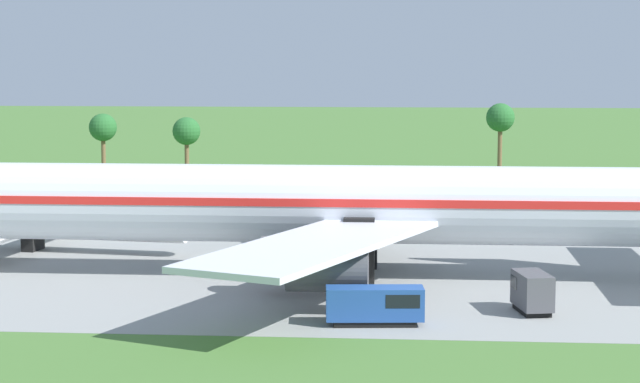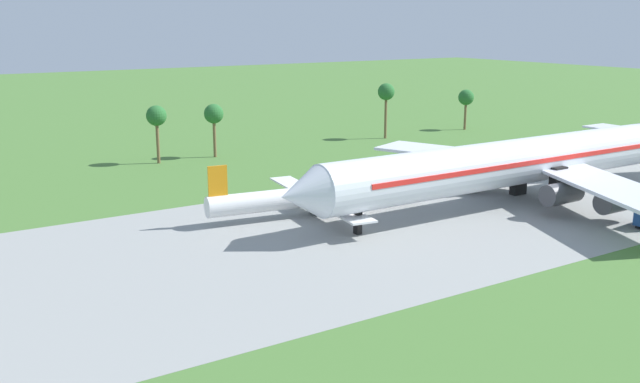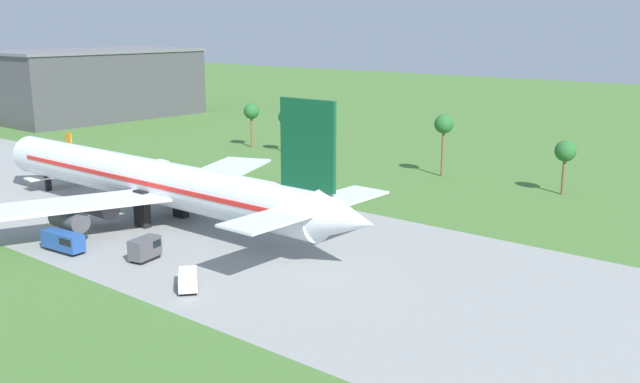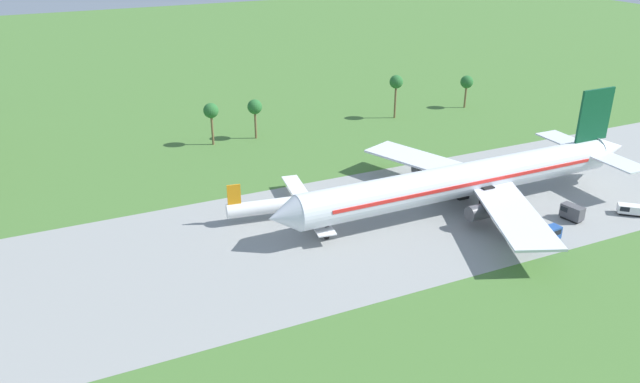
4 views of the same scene
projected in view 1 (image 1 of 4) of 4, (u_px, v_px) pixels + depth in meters
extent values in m
cylinder|color=silver|center=(320.00, 204.00, 93.57)|extent=(66.75, 6.31, 6.31)
cube|color=red|center=(320.00, 198.00, 93.51)|extent=(56.73, 6.44, 0.63)
cube|color=silver|center=(318.00, 244.00, 80.61)|extent=(17.46, 27.45, 0.44)
cube|color=silver|center=(341.00, 197.00, 106.64)|extent=(17.46, 27.45, 0.44)
cylinder|color=#4C4C51|center=(299.00, 255.00, 86.49)|extent=(5.68, 2.84, 2.84)
cylinder|color=#4C4C51|center=(327.00, 272.00, 80.04)|extent=(5.68, 2.84, 2.84)
cylinder|color=#4C4C51|center=(316.00, 226.00, 101.49)|extent=(5.68, 2.84, 2.84)
cylinder|color=#4C4C51|center=(349.00, 216.00, 107.54)|extent=(5.68, 2.84, 2.84)
cube|color=black|center=(359.00, 251.00, 90.25)|extent=(2.40, 1.20, 5.29)
cube|color=black|center=(363.00, 238.00, 97.13)|extent=(2.40, 1.20, 5.29)
cylinder|color=white|center=(32.00, 223.00, 106.09)|extent=(29.79, 6.87, 2.69)
cube|color=white|center=(32.00, 226.00, 106.12)|extent=(6.98, 26.92, 0.24)
cube|color=black|center=(33.00, 237.00, 106.24)|extent=(1.53, 2.56, 2.55)
cube|color=black|center=(532.00, 310.00, 80.68)|extent=(2.45, 3.69, 0.40)
cube|color=#4C4C51|center=(532.00, 290.00, 80.52)|extent=(2.77, 4.32, 2.45)
cube|color=black|center=(528.00, 282.00, 81.56)|extent=(2.28, 1.78, 0.90)
cube|color=black|center=(375.00, 322.00, 77.05)|extent=(5.65, 2.30, 0.40)
cube|color=#234C99|center=(375.00, 303.00, 76.90)|extent=(6.64, 2.59, 2.17)
cube|color=black|center=(402.00, 298.00, 76.88)|extent=(2.45, 2.24, 0.90)
cylinder|color=brown|center=(500.00, 159.00, 146.16)|extent=(0.56, 0.56, 9.42)
sphere|color=#28662D|center=(500.00, 117.00, 145.53)|extent=(3.60, 3.60, 3.60)
cylinder|color=brown|center=(187.00, 165.00, 149.44)|extent=(0.56, 0.56, 7.50)
sphere|color=#28662D|center=(186.00, 131.00, 148.93)|extent=(3.60, 3.60, 3.60)
cylinder|color=brown|center=(104.00, 162.00, 150.28)|extent=(0.56, 0.56, 7.92)
sphere|color=#28662D|center=(103.00, 127.00, 149.75)|extent=(3.60, 3.60, 3.60)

